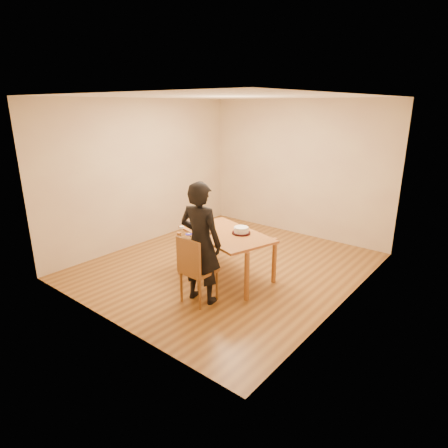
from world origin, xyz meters
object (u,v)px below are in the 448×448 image
Objects in this scene: dining_table at (226,234)px; cake_plate at (241,233)px; person at (201,243)px; dining_chair at (199,271)px; cake at (241,230)px.

cake_plate reaches higher than dining_table.
dining_table is 0.75m from person.
dining_chair is at bearing -62.64° from dining_table.
dining_chair is 0.24× the size of person.
person is (0.00, 0.04, 0.39)m from dining_chair.
cake is at bearing 89.58° from dining_chair.
dining_table is at bearing -87.54° from person.
cake_plate is (0.04, 0.89, 0.31)m from dining_chair.
cake_plate reaches higher than dining_chair.
cake is at bearing -102.19° from person.
dining_table is at bearing -148.90° from cake_plate.
cake is (0.00, 0.00, 0.05)m from cake_plate.
person is (-0.04, -0.85, 0.08)m from cake_plate.
cake_plate is 0.17× the size of person.
cake_plate is at bearing -102.19° from person.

